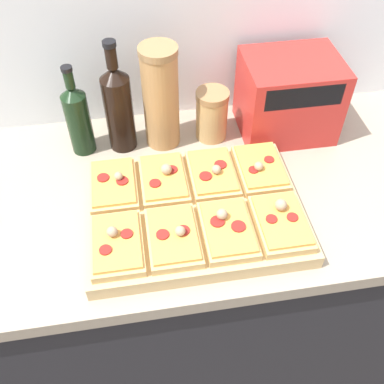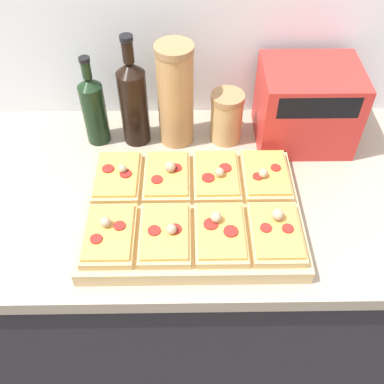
{
  "view_description": "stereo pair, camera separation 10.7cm",
  "coord_description": "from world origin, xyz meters",
  "px_view_note": "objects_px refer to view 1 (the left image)",
  "views": [
    {
      "loc": [
        -0.17,
        -0.47,
        1.78
      ],
      "look_at": [
        -0.05,
        0.25,
        1.0
      ],
      "focal_mm": 42.0,
      "sensor_mm": 36.0,
      "label": 1
    },
    {
      "loc": [
        -0.06,
        -0.48,
        1.78
      ],
      "look_at": [
        -0.05,
        0.25,
        1.0
      ],
      "focal_mm": 42.0,
      "sensor_mm": 36.0,
      "label": 2
    }
  ],
  "objects_px": {
    "olive_oil_bottle": "(78,118)",
    "grain_jar_short": "(212,115)",
    "toaster_oven": "(288,96)",
    "wine_bottle": "(118,107)",
    "grain_jar_tall": "(161,98)",
    "cutting_board": "(194,212)"
  },
  "relations": [
    {
      "from": "wine_bottle",
      "to": "grain_jar_tall",
      "type": "relative_size",
      "value": 1.09
    },
    {
      "from": "olive_oil_bottle",
      "to": "grain_jar_short",
      "type": "bearing_deg",
      "value": 0.0
    },
    {
      "from": "cutting_board",
      "to": "grain_jar_short",
      "type": "relative_size",
      "value": 3.44
    },
    {
      "from": "olive_oil_bottle",
      "to": "toaster_oven",
      "type": "bearing_deg",
      "value": -0.08
    },
    {
      "from": "toaster_oven",
      "to": "wine_bottle",
      "type": "bearing_deg",
      "value": 179.9
    },
    {
      "from": "wine_bottle",
      "to": "grain_jar_tall",
      "type": "bearing_deg",
      "value": 0.0
    },
    {
      "from": "olive_oil_bottle",
      "to": "wine_bottle",
      "type": "distance_m",
      "value": 0.11
    },
    {
      "from": "grain_jar_tall",
      "to": "toaster_oven",
      "type": "height_order",
      "value": "grain_jar_tall"
    },
    {
      "from": "olive_oil_bottle",
      "to": "cutting_board",
      "type": "bearing_deg",
      "value": -48.54
    },
    {
      "from": "wine_bottle",
      "to": "toaster_oven",
      "type": "xyz_separation_m",
      "value": [
        0.47,
        -0.0,
        -0.02
      ]
    },
    {
      "from": "grain_jar_short",
      "to": "toaster_oven",
      "type": "distance_m",
      "value": 0.22
    },
    {
      "from": "olive_oil_bottle",
      "to": "grain_jar_short",
      "type": "xyz_separation_m",
      "value": [
        0.36,
        0.0,
        -0.03
      ]
    },
    {
      "from": "cutting_board",
      "to": "olive_oil_bottle",
      "type": "relative_size",
      "value": 1.96
    },
    {
      "from": "grain_jar_tall",
      "to": "toaster_oven",
      "type": "bearing_deg",
      "value": -0.14
    },
    {
      "from": "toaster_oven",
      "to": "olive_oil_bottle",
      "type": "bearing_deg",
      "value": 179.92
    },
    {
      "from": "grain_jar_short",
      "to": "toaster_oven",
      "type": "bearing_deg",
      "value": -0.23
    },
    {
      "from": "grain_jar_tall",
      "to": "grain_jar_short",
      "type": "relative_size",
      "value": 1.97
    },
    {
      "from": "grain_jar_short",
      "to": "grain_jar_tall",
      "type": "bearing_deg",
      "value": -180.0
    },
    {
      "from": "cutting_board",
      "to": "toaster_oven",
      "type": "relative_size",
      "value": 1.82
    },
    {
      "from": "cutting_board",
      "to": "toaster_oven",
      "type": "xyz_separation_m",
      "value": [
        0.31,
        0.3,
        0.09
      ]
    },
    {
      "from": "grain_jar_tall",
      "to": "grain_jar_short",
      "type": "distance_m",
      "value": 0.16
    },
    {
      "from": "cutting_board",
      "to": "olive_oil_bottle",
      "type": "distance_m",
      "value": 0.41
    }
  ]
}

